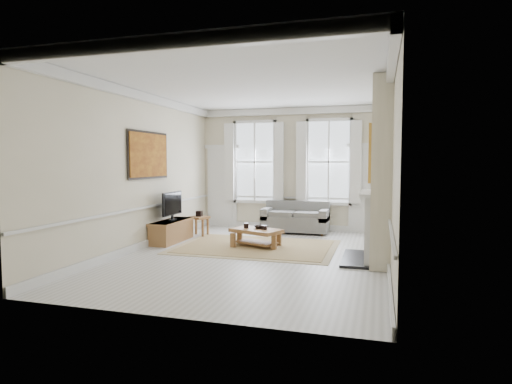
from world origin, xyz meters
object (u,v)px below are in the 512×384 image
(sofa, at_px, (296,219))
(tv_stand, at_px, (172,231))
(side_table, at_px, (199,220))
(coffee_table, at_px, (256,232))

(sofa, distance_m, tv_stand, 3.38)
(side_table, xyz_separation_m, tv_stand, (-0.29, -0.96, -0.14))
(sofa, height_order, side_table, sofa)
(sofa, bearing_deg, coffee_table, -101.59)
(sofa, relative_size, tv_stand, 1.22)
(side_table, bearing_deg, tv_stand, -106.62)
(coffee_table, relative_size, tv_stand, 0.87)
(sofa, xyz_separation_m, side_table, (-2.29, -1.22, 0.04))
(tv_stand, bearing_deg, sofa, 40.39)
(side_table, xyz_separation_m, coffee_table, (1.82, -1.03, -0.07))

